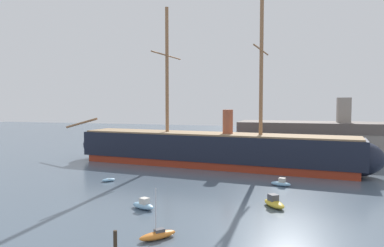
{
  "coord_description": "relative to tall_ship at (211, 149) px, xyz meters",
  "views": [
    {
      "loc": [
        21.12,
        -22.28,
        14.17
      ],
      "look_at": [
        1.85,
        40.68,
        10.46
      ],
      "focal_mm": 32.86,
      "sensor_mm": 36.0,
      "label": 1
    }
  ],
  "objects": [
    {
      "name": "dinghy_alongside_bow",
      "position": [
        -14.19,
        -20.68,
        -3.64
      ],
      "size": [
        2.48,
        2.56,
        0.59
      ],
      "color": "#7FB2D6",
      "rests_on": "ground"
    },
    {
      "name": "motorboat_alongside_stern",
      "position": [
        16.07,
        -15.13,
        -3.42
      ],
      "size": [
        3.65,
        2.09,
        1.44
      ],
      "color": "#7FB2D6",
      "rests_on": "ground"
    },
    {
      "name": "dockside_warehouse_right",
      "position": [
        23.64,
        19.6,
        0.81
      ],
      "size": [
        43.36,
        15.72,
        15.72
      ],
      "color": "#565659",
      "rests_on": "ground"
    },
    {
      "name": "motorboat_far_right",
      "position": [
        27.54,
        -2.25,
        -3.44
      ],
      "size": [
        3.31,
        3.3,
        1.39
      ],
      "color": "#1E284C",
      "rests_on": "ground"
    },
    {
      "name": "mooring_piling_left_pair",
      "position": [
        2.4,
        -47.72,
        -2.84
      ],
      "size": [
        0.37,
        0.37,
        2.18
      ],
      "primitive_type": "cylinder",
      "color": "#382B1E",
      "rests_on": "ground"
    },
    {
      "name": "sailboat_foreground_right",
      "position": [
        4.91,
        -43.31,
        -3.47
      ],
      "size": [
        3.68,
        3.98,
        5.44
      ],
      "color": "orange",
      "rests_on": "ground"
    },
    {
      "name": "motorboat_mid_right",
      "position": [
        15.78,
        -28.08,
        -3.33
      ],
      "size": [
        3.83,
        4.3,
        1.72
      ],
      "color": "gold",
      "rests_on": "ground"
    },
    {
      "name": "tall_ship",
      "position": [
        0.0,
        0.0,
        0.0
      ],
      "size": [
        76.2,
        17.12,
        36.64
      ],
      "color": "maroon",
      "rests_on": "ground"
    },
    {
      "name": "motorboat_distant_centre",
      "position": [
        -0.53,
        10.83,
        -3.5
      ],
      "size": [
        3.03,
        1.54,
        1.22
      ],
      "color": "gray",
      "rests_on": "ground"
    },
    {
      "name": "motorboat_near_centre",
      "position": [
        -1.01,
        -34.09,
        -3.39
      ],
      "size": [
        3.96,
        2.79,
        1.53
      ],
      "color": "#7FB2D6",
      "rests_on": "ground"
    }
  ]
}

